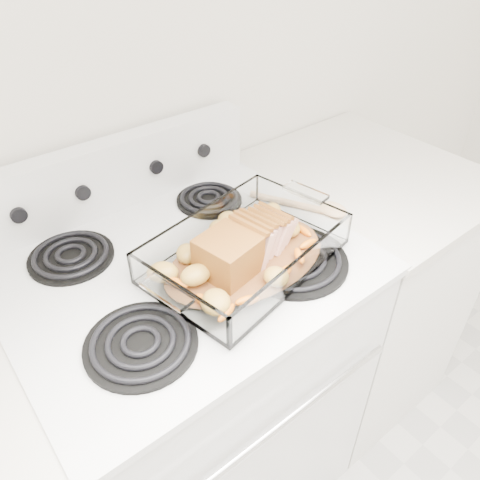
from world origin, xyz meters
TOP-DOWN VIEW (x-y plane):
  - electric_range at (0.00, 1.66)m, footprint 0.78×0.70m
  - counter_right at (0.67, 1.66)m, footprint 0.58×0.68m
  - baking_dish at (0.10, 1.55)m, footprint 0.42×0.27m
  - pork_roast at (0.09, 1.55)m, footprint 0.25×0.11m
  - roast_vegetables at (0.10, 1.59)m, footprint 0.33×0.18m
  - wooden_spoon at (0.38, 1.62)m, footprint 0.16×0.23m

SIDE VIEW (x-z plane):
  - counter_right at x=0.67m, z-range 0.00..0.93m
  - electric_range at x=0.00m, z-range -0.08..1.04m
  - wooden_spoon at x=0.38m, z-range 0.94..0.95m
  - baking_dish at x=0.10m, z-range 0.93..1.00m
  - roast_vegetables at x=0.10m, z-range 0.95..0.99m
  - pork_roast at x=0.09m, z-range 0.95..1.04m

